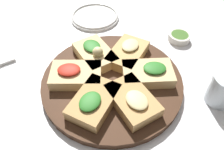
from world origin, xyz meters
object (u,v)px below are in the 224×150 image
at_px(serving_board, 112,81).
at_px(dipping_bowl, 179,37).
at_px(plate_left, 95,16).
at_px(water_glass, 223,89).

bearing_deg(serving_board, dipping_bowl, 105.68).
xyz_separation_m(plate_left, water_glass, (0.51, 0.15, 0.04)).
bearing_deg(plate_left, serving_board, -13.92).
relative_size(water_glass, dipping_bowl, 1.15).
bearing_deg(water_glass, serving_board, -126.05).
bearing_deg(water_glass, plate_left, -163.19).
relative_size(serving_board, dipping_bowl, 5.26).
xyz_separation_m(water_glass, dipping_bowl, (-0.26, 0.06, -0.03)).
height_order(plate_left, water_glass, water_glass).
bearing_deg(dipping_bowl, water_glass, -13.61).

